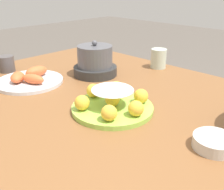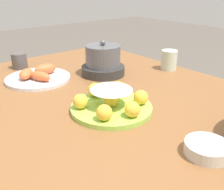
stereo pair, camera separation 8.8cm
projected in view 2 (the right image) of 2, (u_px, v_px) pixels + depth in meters
The scene contains 7 objects.
dining_table at pixel (113, 120), 0.96m from camera, with size 1.48×1.05×0.70m.
cake_plate at pixel (111, 102), 0.86m from camera, with size 0.27×0.27×0.08m.
sauce_bowl at pixel (207, 148), 0.64m from camera, with size 0.11×0.11×0.03m.
seafood_platter at pixel (38, 76), 1.12m from camera, with size 0.28×0.28×0.06m.
cup_near at pixel (19, 61), 1.27m from camera, with size 0.07×0.07×0.07m.
cup_far at pixel (169, 60), 1.25m from camera, with size 0.07×0.07×0.09m.
warming_pot at pixel (103, 62), 1.18m from camera, with size 0.19×0.19×0.16m.
Camera 2 is at (0.65, -0.54, 1.10)m, focal length 42.00 mm.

